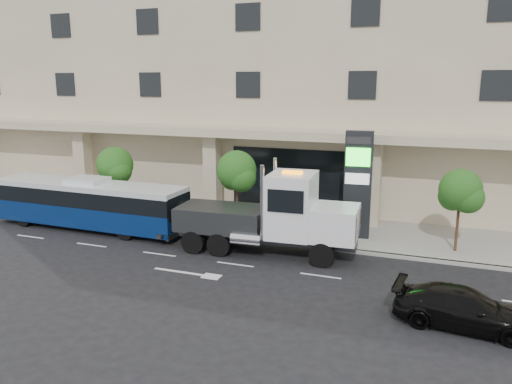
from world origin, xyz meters
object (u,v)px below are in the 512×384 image
city_bus (89,203)px  tow_truck (274,217)px  black_sedan (464,308)px  signage_pylon (358,184)px

city_bus → tow_truck: tow_truck is taller
tow_truck → black_sedan: size_ratio=2.15×
city_bus → tow_truck: bearing=-1.0°
tow_truck → black_sedan: tow_truck is taller
tow_truck → black_sedan: bearing=-32.9°
city_bus → tow_truck: (11.14, -0.41, 0.36)m
tow_truck → signage_pylon: size_ratio=1.78×
city_bus → black_sedan: bearing=-13.8°
signage_pylon → tow_truck: bearing=-137.5°
black_sedan → signage_pylon: bearing=36.2°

